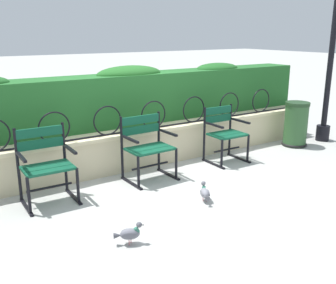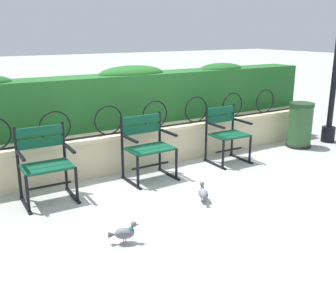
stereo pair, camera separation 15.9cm
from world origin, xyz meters
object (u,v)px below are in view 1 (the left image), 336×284
at_px(park_chair_right, 224,132).
at_px(pigeon_far_side, 129,233).
at_px(park_chair_left, 46,163).
at_px(park_chair_centre, 147,145).
at_px(trash_bin, 296,125).
at_px(pigeon_near_chairs, 205,193).
at_px(lamppost, 334,32).

height_order(park_chair_right, pigeon_far_side, park_chair_right).
relative_size(park_chair_left, pigeon_far_side, 3.22).
bearing_deg(park_chair_centre, trash_bin, -0.57).
relative_size(pigeon_near_chairs, lamppost, 0.07).
bearing_deg(lamppost, park_chair_left, 179.22).
relative_size(park_chair_right, lamppost, 0.23).
bearing_deg(lamppost, pigeon_far_side, -164.09).
bearing_deg(pigeon_near_chairs, park_chair_centre, 99.60).
bearing_deg(pigeon_far_side, park_chair_right, 30.92).
distance_m(park_chair_centre, trash_bin, 3.01).
bearing_deg(park_chair_left, lamppost, -0.78).
height_order(pigeon_near_chairs, lamppost, lamppost).
relative_size(park_chair_centre, trash_bin, 1.12).
relative_size(park_chair_centre, lamppost, 0.23).
bearing_deg(park_chair_centre, pigeon_far_side, -125.67).
height_order(park_chair_right, trash_bin, park_chair_right).
bearing_deg(trash_bin, park_chair_right, 178.57).
relative_size(park_chair_centre, pigeon_far_side, 3.14).
height_order(park_chair_right, lamppost, lamppost).
height_order(pigeon_near_chairs, trash_bin, trash_bin).
distance_m(pigeon_far_side, trash_bin, 4.28).
height_order(park_chair_left, pigeon_near_chairs, park_chair_left).
xyz_separation_m(pigeon_far_side, trash_bin, (4.04, 1.41, 0.26)).
distance_m(pigeon_near_chairs, pigeon_far_side, 1.27).
bearing_deg(park_chair_right, pigeon_far_side, -149.08).
distance_m(park_chair_centre, pigeon_near_chairs, 1.13).
relative_size(pigeon_far_side, lamppost, 0.07).
distance_m(park_chair_left, park_chair_centre, 1.38).
distance_m(park_chair_right, pigeon_near_chairs, 1.65).
bearing_deg(park_chair_left, park_chair_centre, 0.61).
bearing_deg(trash_bin, park_chair_centre, 179.43).
bearing_deg(pigeon_near_chairs, trash_bin, 20.01).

